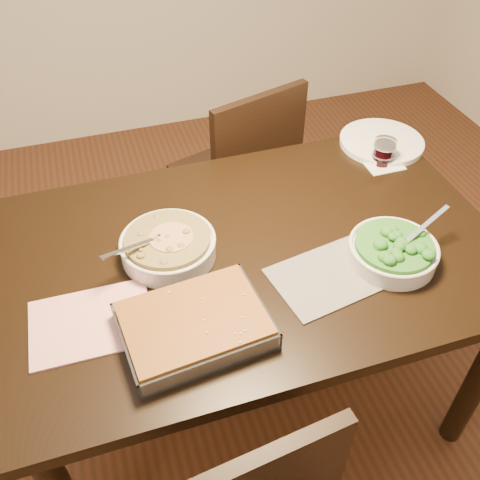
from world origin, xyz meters
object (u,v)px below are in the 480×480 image
(stew_bowl, at_px, (168,245))
(wine_tumbler, at_px, (384,151))
(table, at_px, (252,271))
(baking_dish, at_px, (194,325))
(dinner_plate, at_px, (381,142))
(chair_far, at_px, (243,171))
(broccoli_bowl, at_px, (393,251))

(stew_bowl, bearing_deg, wine_tumbler, 15.47)
(wine_tumbler, bearing_deg, table, -154.70)
(baking_dish, distance_m, dinner_plate, 1.02)
(stew_bowl, height_order, wine_tumbler, stew_bowl)
(table, xyz_separation_m, baking_dish, (-0.23, -0.24, 0.12))
(table, distance_m, wine_tumbler, 0.62)
(stew_bowl, xyz_separation_m, wine_tumbler, (0.77, 0.21, 0.01))
(chair_far, bearing_deg, dinner_plate, 122.37)
(broccoli_bowl, bearing_deg, baking_dish, -172.24)
(baking_dish, bearing_deg, table, 40.69)
(table, bearing_deg, baking_dish, -133.73)
(table, relative_size, broccoli_bowl, 5.22)
(wine_tumbler, height_order, dinner_plate, wine_tumbler)
(dinner_plate, xyz_separation_m, chair_far, (-0.40, 0.34, -0.27))
(wine_tumbler, distance_m, dinner_plate, 0.12)
(broccoli_bowl, height_order, wine_tumbler, broccoli_bowl)
(broccoli_bowl, distance_m, wine_tumbler, 0.46)
(table, height_order, baking_dish, baking_dish)
(table, xyz_separation_m, broccoli_bowl, (0.34, -0.16, 0.13))
(chair_far, bearing_deg, stew_bowl, 39.83)
(broccoli_bowl, relative_size, chair_far, 0.31)
(stew_bowl, bearing_deg, dinner_plate, 20.91)
(table, bearing_deg, chair_far, 74.16)
(table, xyz_separation_m, stew_bowl, (-0.23, 0.04, 0.13))
(wine_tumbler, bearing_deg, stew_bowl, -164.53)
(table, xyz_separation_m, dinner_plate, (0.60, 0.36, 0.11))
(wine_tumbler, relative_size, dinner_plate, 0.29)
(baking_dish, bearing_deg, stew_bowl, 84.68)
(baking_dish, xyz_separation_m, dinner_plate, (0.83, 0.60, -0.02))
(broccoli_bowl, distance_m, dinner_plate, 0.58)
(dinner_plate, bearing_deg, chair_far, 139.52)
(stew_bowl, xyz_separation_m, baking_dish, (0.00, -0.28, -0.01))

